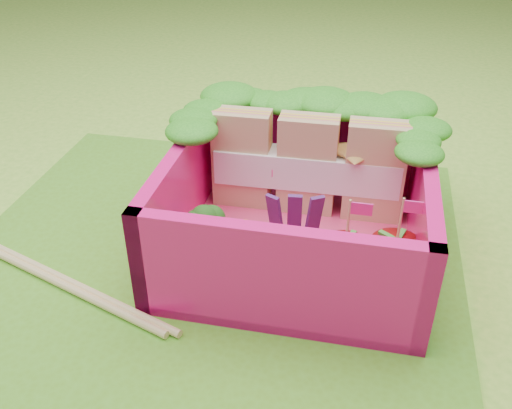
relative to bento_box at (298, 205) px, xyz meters
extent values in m
plane|color=#7BC637|center=(-0.44, -0.21, -0.31)|extent=(14.00, 14.00, 0.00)
cube|color=#5CA325|center=(-0.44, -0.21, -0.29)|extent=(2.60, 2.60, 0.03)
cube|color=#EC3C72|center=(0.00, 0.00, -0.25)|extent=(1.30, 1.30, 0.05)
cube|color=#FF157F|center=(0.00, 0.61, 0.00)|extent=(1.30, 0.07, 0.55)
cube|color=#FF157F|center=(0.00, -0.61, 0.00)|extent=(1.30, 0.07, 0.55)
cube|color=#FF157F|center=(-0.61, 0.00, 0.00)|extent=(0.07, 1.30, 0.55)
cube|color=#FF157F|center=(0.62, 0.00, 0.00)|extent=(0.07, 1.30, 0.55)
ellipsoid|color=#1E7D16|center=(-0.50, 0.58, 0.33)|extent=(0.30, 0.30, 0.11)
ellipsoid|color=#1E7D16|center=(-0.39, 0.58, 0.33)|extent=(0.30, 0.30, 0.11)
ellipsoid|color=#1E7D16|center=(-0.28, 0.58, 0.33)|extent=(0.30, 0.30, 0.11)
ellipsoid|color=#1E7D16|center=(-0.17, 0.58, 0.33)|extent=(0.30, 0.30, 0.11)
ellipsoid|color=#1E7D16|center=(-0.06, 0.58, 0.33)|extent=(0.30, 0.30, 0.11)
ellipsoid|color=#1E7D16|center=(0.06, 0.58, 0.33)|extent=(0.30, 0.30, 0.11)
ellipsoid|color=#1E7D16|center=(0.17, 0.58, 0.33)|extent=(0.30, 0.30, 0.11)
ellipsoid|color=#1E7D16|center=(0.28, 0.58, 0.33)|extent=(0.30, 0.30, 0.11)
ellipsoid|color=#1E7D16|center=(0.39, 0.58, 0.33)|extent=(0.30, 0.30, 0.11)
ellipsoid|color=#1E7D16|center=(0.50, 0.58, 0.33)|extent=(0.30, 0.30, 0.11)
ellipsoid|color=#1E7D16|center=(-0.58, 0.10, 0.33)|extent=(0.27, 0.27, 0.10)
ellipsoid|color=#1E7D16|center=(-0.58, 0.24, 0.33)|extent=(0.27, 0.27, 0.10)
ellipsoid|color=#1E7D16|center=(-0.58, 0.38, 0.33)|extent=(0.27, 0.27, 0.10)
ellipsoid|color=#1E7D16|center=(0.58, 0.10, 0.33)|extent=(0.27, 0.27, 0.10)
ellipsoid|color=#1E7D16|center=(0.58, 0.24, 0.33)|extent=(0.27, 0.27, 0.10)
ellipsoid|color=#1E7D16|center=(0.58, 0.38, 0.33)|extent=(0.27, 0.27, 0.10)
cube|color=tan|center=(-0.37, 0.33, 0.06)|extent=(0.32, 0.15, 0.57)
cube|color=tan|center=(0.00, 0.33, 0.06)|extent=(0.32, 0.15, 0.57)
cube|color=tan|center=(0.37, 0.33, 0.06)|extent=(0.32, 0.15, 0.57)
cube|color=white|center=(0.00, 0.33, 0.03)|extent=(1.03, 0.19, 0.20)
cylinder|color=#549146|center=(-0.45, -0.27, -0.15)|extent=(0.12, 0.12, 0.16)
ellipsoid|color=#144C14|center=(-0.45, -0.27, -0.01)|extent=(0.34, 0.34, 0.12)
cylinder|color=orange|center=(-0.27, -0.34, -0.08)|extent=(0.07, 0.07, 0.29)
cylinder|color=orange|center=(-0.21, -0.29, -0.09)|extent=(0.07, 0.07, 0.28)
cube|color=#491A5B|center=(-0.08, -0.15, -0.04)|extent=(0.07, 0.05, 0.38)
cube|color=#491A5B|center=(0.00, -0.12, -0.04)|extent=(0.07, 0.03, 0.38)
cube|color=#491A5B|center=(0.09, -0.11, -0.04)|extent=(0.07, 0.05, 0.38)
cone|color=red|center=(0.27, -0.29, -0.11)|extent=(0.23, 0.23, 0.23)
cylinder|color=tan|center=(0.27, -0.29, 0.13)|extent=(0.01, 0.01, 0.24)
cube|color=#EA278F|center=(0.32, -0.29, 0.21)|extent=(0.10, 0.01, 0.06)
cone|color=red|center=(0.49, -0.25, -0.10)|extent=(0.24, 0.24, 0.24)
cylinder|color=tan|center=(0.49, -0.25, 0.14)|extent=(0.01, 0.01, 0.24)
cube|color=#EA278F|center=(0.54, -0.25, 0.22)|extent=(0.10, 0.01, 0.06)
cube|color=#5FBB3A|center=(0.50, -0.05, -0.20)|extent=(0.28, 0.27, 0.05)
cube|color=#5FBB3A|center=(0.50, -0.29, -0.20)|extent=(0.32, 0.19, 0.05)
cube|color=#5FBB3A|center=(0.18, -0.35, -0.20)|extent=(0.18, 0.32, 0.05)
cube|color=#E7C67E|center=(-1.47, -0.41, -0.25)|extent=(2.04, 0.76, 0.04)
cube|color=#E7C67E|center=(-1.42, -0.40, -0.25)|extent=(2.04, 0.76, 0.04)
camera|label=1|loc=(0.30, -2.44, 1.57)|focal=40.00mm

